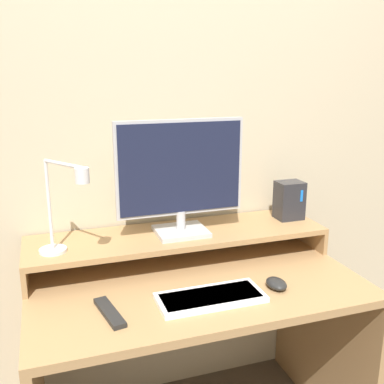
# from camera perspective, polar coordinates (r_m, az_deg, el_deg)

# --- Properties ---
(wall_back) EXTENTS (6.00, 0.05, 2.50)m
(wall_back) POSITION_cam_1_polar(r_m,az_deg,el_deg) (1.92, -3.51, 8.40)
(wall_back) COLOR beige
(wall_back) RESTS_ON ground_plane
(desk) EXTENTS (1.21, 0.72, 0.72)m
(desk) POSITION_cam_1_polar(r_m,az_deg,el_deg) (1.81, 0.30, -16.92)
(desk) COLOR #A87F51
(desk) RESTS_ON ground_plane
(monitor_shelf) EXTENTS (1.21, 0.32, 0.11)m
(monitor_shelf) POSITION_cam_1_polar(r_m,az_deg,el_deg) (1.84, -1.69, -5.68)
(monitor_shelf) COLOR #A87F51
(monitor_shelf) RESTS_ON desk
(monitor) EXTENTS (0.51, 0.18, 0.46)m
(monitor) POSITION_cam_1_polar(r_m,az_deg,el_deg) (1.76, -1.47, 2.16)
(monitor) COLOR #BCBCC1
(monitor) RESTS_ON monitor_shelf
(desk_lamp) EXTENTS (0.18, 0.24, 0.34)m
(desk_lamp) POSITION_cam_1_polar(r_m,az_deg,el_deg) (1.60, -16.08, -2.25)
(desk_lamp) COLOR silver
(desk_lamp) RESTS_ON monitor_shelf
(router_dock) EXTENTS (0.11, 0.09, 0.17)m
(router_dock) POSITION_cam_1_polar(r_m,az_deg,el_deg) (2.03, 12.24, -1.02)
(router_dock) COLOR #28282D
(router_dock) RESTS_ON monitor_shelf
(keyboard) EXTENTS (0.36, 0.16, 0.02)m
(keyboard) POSITION_cam_1_polar(r_m,az_deg,el_deg) (1.56, 2.21, -13.24)
(keyboard) COLOR white
(keyboard) RESTS_ON desk
(mouse) EXTENTS (0.07, 0.10, 0.03)m
(mouse) POSITION_cam_1_polar(r_m,az_deg,el_deg) (1.66, 10.66, -11.36)
(mouse) COLOR black
(mouse) RESTS_ON desk
(remote_control) EXTENTS (0.08, 0.20, 0.02)m
(remote_control) POSITION_cam_1_polar(r_m,az_deg,el_deg) (1.50, -10.43, -14.80)
(remote_control) COLOR black
(remote_control) RESTS_ON desk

